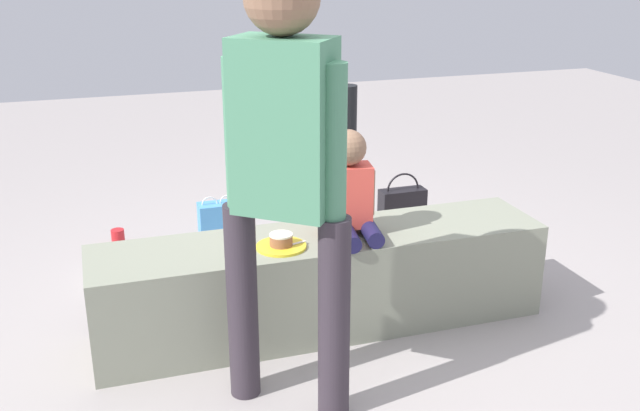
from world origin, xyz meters
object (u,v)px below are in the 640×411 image
adult_standing (284,156)px  cake_plate (281,243)px  water_bottle_far_side (347,208)px  child_seated (350,190)px  party_cup_red (118,237)px  gift_bag (220,225)px  handbag_brown_canvas (431,253)px  water_bottle_near_gift (221,261)px  handbag_black_leather (402,207)px  cake_box_white (138,267)px

adult_standing → cake_plate: bearing=77.4°
cake_plate → water_bottle_far_side: 1.59m
child_seated → party_cup_red: size_ratio=4.84×
child_seated → gift_bag: size_ratio=1.50×
child_seated → handbag_brown_canvas: size_ratio=1.52×
water_bottle_near_gift → child_seated: bearing=-54.9°
child_seated → handbag_brown_canvas: (0.64, 0.42, -0.57)m
cake_plate → handbag_brown_canvas: 1.15m
child_seated → water_bottle_far_side: 1.46m
gift_bag → handbag_black_leather: 1.16m
water_bottle_far_side → party_cup_red: water_bottle_far_side is taller
adult_standing → water_bottle_far_side: size_ratio=8.15×
water_bottle_far_side → water_bottle_near_gift: bearing=-148.2°
cake_plate → handbag_brown_canvas: size_ratio=0.71×
handbag_black_leather → handbag_brown_canvas: size_ratio=1.14×
gift_bag → water_bottle_near_gift: (-0.07, -0.42, -0.05)m
gift_bag → water_bottle_far_side: (0.86, 0.16, -0.05)m
adult_standing → handbag_brown_canvas: adult_standing is taller
water_bottle_near_gift → cake_box_white: (-0.43, 0.15, -0.04)m
gift_bag → child_seated: bearing=-69.8°
child_seated → party_cup_red: child_seated is taller
cake_plate → water_bottle_near_gift: size_ratio=1.09×
water_bottle_far_side → handbag_brown_canvas: handbag_brown_canvas is taller
handbag_black_leather → handbag_brown_canvas: bearing=-99.9°
handbag_black_leather → child_seated: bearing=-125.3°
handbag_black_leather → water_bottle_near_gift: bearing=-162.9°
water_bottle_near_gift → handbag_black_leather: bearing=17.1°
handbag_black_leather → water_bottle_far_side: bearing=145.0°
cake_plate → cake_box_white: (-0.57, 0.89, -0.42)m
water_bottle_near_gift → cake_box_white: size_ratio=0.64×
gift_bag → cake_box_white: (-0.50, -0.27, -0.09)m
party_cup_red → cake_box_white: (0.08, -0.48, 0.00)m
adult_standing → cake_box_white: size_ratio=5.23×
adult_standing → cake_box_white: adult_standing is taller
cake_plate → gift_bag: 1.21m
gift_bag → water_bottle_near_gift: bearing=-100.1°
cake_plate → handbag_black_leather: 1.60m
gift_bag → party_cup_red: gift_bag is taller
water_bottle_near_gift → water_bottle_far_side: size_ratio=1.00×
adult_standing → handbag_brown_canvas: bearing=41.3°
adult_standing → water_bottle_far_side: bearing=63.3°
child_seated → water_bottle_near_gift: (-0.48, 0.68, -0.58)m
gift_bag → water_bottle_near_gift: gift_bag is taller
party_cup_red → water_bottle_near_gift: bearing=-51.6°
water_bottle_far_side → cake_box_white: (-1.36, -0.43, -0.04)m
party_cup_red → handbag_black_leather: bearing=-8.4°
gift_bag → water_bottle_far_side: 0.88m
cake_plate → handbag_brown_canvas: (0.98, 0.48, -0.38)m
child_seated → cake_box_white: child_seated is taller
child_seated → cake_box_white: size_ratio=1.52×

